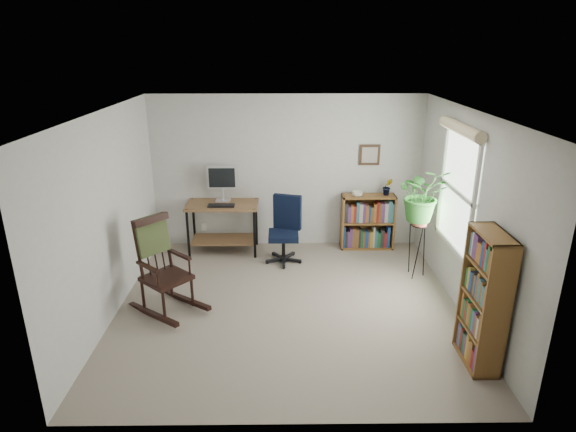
{
  "coord_description": "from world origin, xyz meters",
  "views": [
    {
      "loc": [
        -0.06,
        -5.3,
        3.1
      ],
      "look_at": [
        0.0,
        0.4,
        1.05
      ],
      "focal_mm": 30.0,
      "sensor_mm": 36.0,
      "label": 1
    }
  ],
  "objects_px": {
    "desk": "(223,228)",
    "office_chair": "(283,230)",
    "rocking_chair": "(165,266)",
    "low_bookshelf": "(367,222)",
    "tall_bookshelf": "(484,300)"
  },
  "relations": [
    {
      "from": "rocking_chair",
      "to": "low_bookshelf",
      "type": "bearing_deg",
      "value": -13.52
    },
    {
      "from": "desk",
      "to": "office_chair",
      "type": "distance_m",
      "value": 1.03
    },
    {
      "from": "desk",
      "to": "tall_bookshelf",
      "type": "distance_m",
      "value": 4.08
    },
    {
      "from": "rocking_chair",
      "to": "tall_bookshelf",
      "type": "distance_m",
      "value": 3.55
    },
    {
      "from": "rocking_chair",
      "to": "low_bookshelf",
      "type": "distance_m",
      "value": 3.34
    },
    {
      "from": "low_bookshelf",
      "to": "rocking_chair",
      "type": "bearing_deg",
      "value": -145.35
    },
    {
      "from": "desk",
      "to": "tall_bookshelf",
      "type": "height_order",
      "value": "tall_bookshelf"
    },
    {
      "from": "office_chair",
      "to": "rocking_chair",
      "type": "relative_size",
      "value": 0.84
    },
    {
      "from": "desk",
      "to": "rocking_chair",
      "type": "xyz_separation_m",
      "value": [
        -0.48,
        -1.78,
        0.2
      ]
    },
    {
      "from": "rocking_chair",
      "to": "low_bookshelf",
      "type": "relative_size",
      "value": 1.36
    },
    {
      "from": "desk",
      "to": "low_bookshelf",
      "type": "height_order",
      "value": "low_bookshelf"
    },
    {
      "from": "low_bookshelf",
      "to": "tall_bookshelf",
      "type": "height_order",
      "value": "tall_bookshelf"
    },
    {
      "from": "desk",
      "to": "office_chair",
      "type": "xyz_separation_m",
      "value": [
        0.94,
        -0.4,
        0.11
      ]
    },
    {
      "from": "office_chair",
      "to": "low_bookshelf",
      "type": "xyz_separation_m",
      "value": [
        1.33,
        0.52,
        -0.07
      ]
    },
    {
      "from": "low_bookshelf",
      "to": "desk",
      "type": "bearing_deg",
      "value": -176.98
    }
  ]
}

